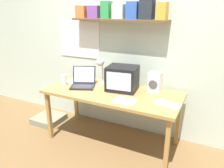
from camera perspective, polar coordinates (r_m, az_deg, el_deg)
ground_plane at (r=3.02m, az=0.00°, el=-14.55°), size 12.00×12.00×0.00m
back_wall at (r=2.96m, az=4.02°, el=12.03°), size 5.60×0.24×2.60m
corner_desk at (r=2.71m, az=0.00°, el=-3.13°), size 1.68×0.73×0.70m
crt_monitor at (r=2.71m, az=2.72°, el=1.51°), size 0.40×0.36×0.30m
laptop at (r=2.91m, az=-7.51°, el=0.73°), size 0.40×0.40×0.24m
desk_lamp at (r=2.87m, az=-2.98°, el=4.82°), size 0.11×0.17×0.37m
juice_glass at (r=2.98m, az=-12.44°, el=0.92°), size 0.07×0.07×0.14m
space_heater at (r=2.70m, az=11.17°, el=0.49°), size 0.15×0.15×0.25m
printed_handout at (r=3.11m, az=-9.89°, el=0.71°), size 0.25×0.26×0.00m
loose_paper_near_laptop at (r=2.44m, az=3.31°, el=-4.34°), size 0.25×0.19×0.00m
open_notebook at (r=2.43m, az=14.26°, el=-5.05°), size 0.29×0.21×0.00m
floor_cushion at (r=3.59m, az=-16.18°, el=-8.72°), size 0.41×0.41×0.09m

